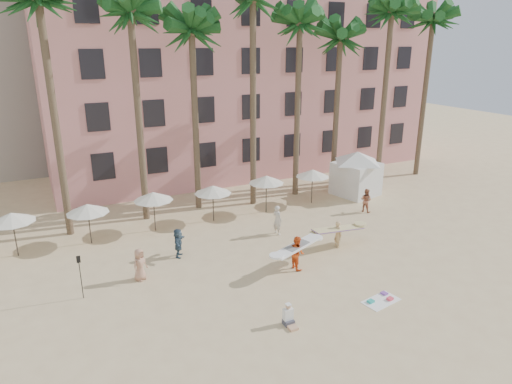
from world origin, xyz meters
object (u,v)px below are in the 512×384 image
Objects in this scene: cabana at (357,169)px; carrier_yellow at (338,232)px; carrier_white at (297,251)px; pink_hotel at (238,82)px.

cabana reaches higher than carrier_yellow.
cabana is at bearing 38.97° from carrier_white.
carrier_yellow is 3.79m from carrier_white.
carrier_yellow is (-7.16, -7.46, -1.11)m from cabana.
pink_hotel is 23.91m from carrier_white.
pink_hotel is 22.05m from carrier_yellow.
carrier_yellow is at bearing -133.80° from cabana.
pink_hotel is 15.11m from cabana.
pink_hotel reaches higher than cabana.
pink_hotel is at bearing 81.99° from carrier_yellow.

